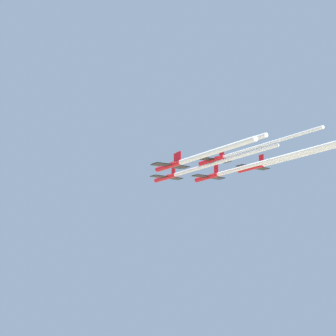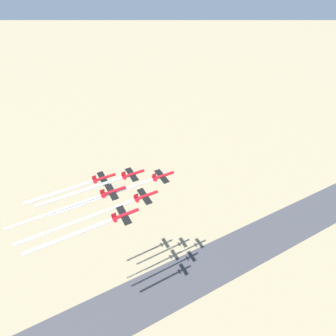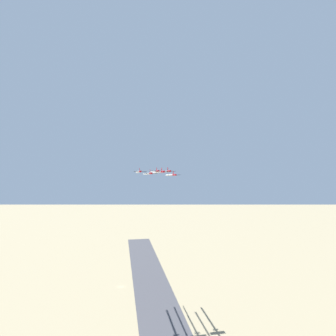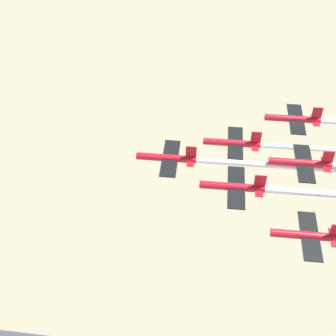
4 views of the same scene
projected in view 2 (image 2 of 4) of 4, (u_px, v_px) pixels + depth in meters
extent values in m
cube|color=#38383D|center=(165.00, 289.00, 192.95)|extent=(289.20, 467.73, 0.20)
cylinder|color=red|center=(163.00, 176.00, 123.70)|extent=(6.95, 10.35, 1.37)
cube|color=black|center=(162.00, 176.00, 123.42)|extent=(10.54, 7.96, 0.22)
cube|color=red|center=(154.00, 176.00, 120.91)|extent=(1.18, 1.80, 2.75)
cube|color=red|center=(154.00, 179.00, 121.99)|extent=(4.13, 3.23, 0.15)
cylinder|color=red|center=(133.00, 174.00, 123.67)|extent=(6.95, 10.35, 1.37)
cube|color=black|center=(132.00, 174.00, 123.39)|extent=(10.54, 7.96, 0.22)
cube|color=red|center=(124.00, 174.00, 120.88)|extent=(1.18, 1.80, 2.75)
cube|color=red|center=(124.00, 177.00, 121.97)|extent=(4.13, 3.23, 0.15)
cylinder|color=red|center=(146.00, 196.00, 114.96)|extent=(6.95, 10.35, 1.37)
cube|color=black|center=(145.00, 196.00, 114.68)|extent=(10.54, 7.96, 0.22)
cube|color=red|center=(136.00, 196.00, 112.17)|extent=(1.18, 1.80, 2.75)
cube|color=red|center=(136.00, 199.00, 113.25)|extent=(4.13, 3.23, 0.15)
cylinder|color=red|center=(104.00, 178.00, 125.87)|extent=(6.95, 10.35, 1.37)
cube|color=black|center=(103.00, 178.00, 125.60)|extent=(10.54, 7.96, 0.22)
cube|color=red|center=(94.00, 178.00, 123.09)|extent=(1.18, 1.80, 2.75)
cube|color=red|center=(95.00, 181.00, 124.17)|extent=(4.13, 3.23, 0.15)
cylinder|color=red|center=(113.00, 191.00, 114.00)|extent=(6.95, 10.35, 1.37)
cube|color=black|center=(112.00, 192.00, 113.72)|extent=(10.54, 7.96, 0.22)
cube|color=red|center=(102.00, 192.00, 111.21)|extent=(1.18, 1.80, 2.75)
cube|color=red|center=(103.00, 195.00, 112.29)|extent=(4.13, 3.23, 0.15)
cylinder|color=red|center=(125.00, 214.00, 104.47)|extent=(6.95, 10.35, 1.37)
cube|color=black|center=(124.00, 215.00, 104.19)|extent=(10.54, 7.96, 0.22)
cube|color=red|center=(114.00, 216.00, 101.68)|extent=(1.18, 1.80, 2.75)
cube|color=red|center=(114.00, 219.00, 102.77)|extent=(4.13, 3.23, 0.15)
cylinder|color=white|center=(104.00, 196.00, 113.10)|extent=(24.62, 40.20, 1.07)
cylinder|color=white|center=(81.00, 191.00, 114.59)|extent=(20.52, 33.23, 1.17)
cylinder|color=white|center=(79.00, 221.00, 104.11)|extent=(25.37, 41.41, 1.10)
cylinder|color=white|center=(60.00, 192.00, 118.22)|extent=(16.69, 26.67, 1.35)
cylinder|color=white|center=(56.00, 211.00, 105.06)|extent=(19.78, 32.33, 0.81)
cylinder|color=white|center=(70.00, 236.00, 96.42)|extent=(17.81, 28.53, 1.36)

